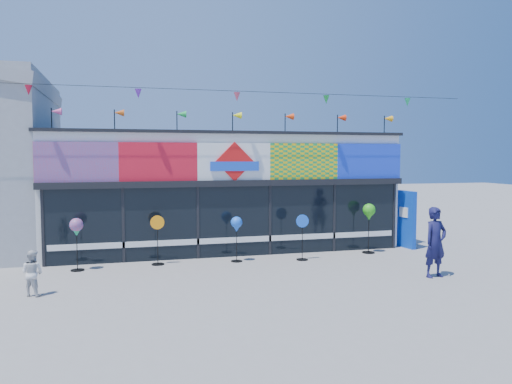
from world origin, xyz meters
name	(u,v)px	position (x,y,z in m)	size (l,w,h in m)	color
ground	(263,282)	(0.00, 0.00, 0.00)	(80.00, 80.00, 0.00)	gray
kite_shop	(220,189)	(0.00, 5.94, 2.05)	(16.00, 5.70, 5.31)	white
blue_sign	(406,219)	(6.28, 3.41, 1.02)	(0.25, 1.03, 2.04)	#0C40BC
spinner_0	(76,229)	(-4.79, 2.60, 1.21)	(0.38, 0.38, 1.52)	black
spinner_1	(158,239)	(-2.51, 2.80, 0.79)	(0.42, 0.38, 1.50)	black
spinner_2	(237,226)	(-0.11, 2.62, 1.13)	(0.36, 0.36, 1.41)	black
spinner_3	(302,236)	(1.94, 2.31, 0.76)	(0.41, 0.37, 1.44)	black
spinner_4	(369,213)	(4.51, 2.81, 1.35)	(0.43, 0.43, 1.68)	black
adult_man	(436,242)	(4.64, -0.72, 0.95)	(0.69, 0.46, 1.91)	#141440
child	(32,273)	(-5.59, 0.16, 0.54)	(0.53, 0.30, 1.08)	silver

